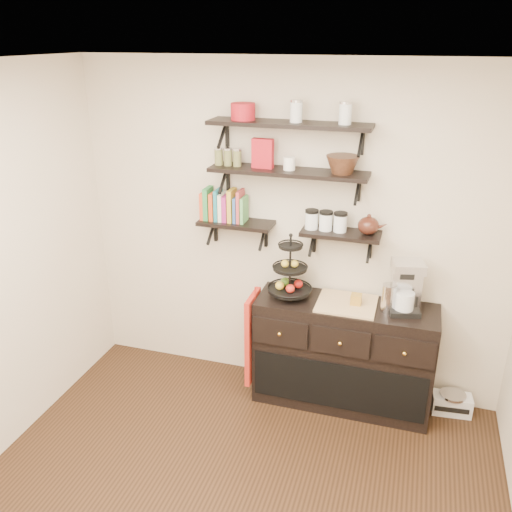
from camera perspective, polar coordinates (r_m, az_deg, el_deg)
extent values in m
cube|color=white|center=(2.44, -5.84, 19.02)|extent=(3.50, 3.50, 0.02)
cube|color=beige|center=(4.37, 3.66, 2.41)|extent=(3.50, 0.02, 2.70)
cube|color=black|center=(4.02, 3.51, 13.70)|extent=(1.20, 0.27, 0.03)
cube|color=black|center=(4.30, -3.04, 12.73)|extent=(0.02, 0.03, 0.20)
cube|color=black|center=(4.07, 11.16, 11.79)|extent=(0.02, 0.03, 0.20)
cube|color=black|center=(4.09, 3.39, 8.85)|extent=(1.20, 0.27, 0.03)
cube|color=black|center=(4.38, -2.95, 8.21)|extent=(0.02, 0.03, 0.20)
cube|color=black|center=(4.15, 10.80, 7.04)|extent=(0.02, 0.03, 0.20)
cube|color=black|center=(4.34, -2.11, 3.48)|extent=(0.60, 0.25, 0.03)
cube|color=black|center=(4.55, -4.26, 2.80)|extent=(0.02, 0.03, 0.20)
cube|color=black|center=(4.41, 1.08, 2.24)|extent=(0.03, 0.03, 0.20)
cube|color=black|center=(4.15, 8.92, 2.34)|extent=(0.60, 0.25, 0.03)
cube|color=black|center=(4.33, 6.18, 1.70)|extent=(0.03, 0.03, 0.20)
cube|color=black|center=(4.28, 11.96, 1.06)|extent=(0.02, 0.03, 0.20)
cube|color=#C34221|center=(4.40, -5.30, 5.23)|extent=(0.02, 0.15, 0.20)
cube|color=#2C7C3E|center=(4.38, -4.91, 5.45)|extent=(0.03, 0.15, 0.24)
cube|color=#C64318|center=(4.37, -4.44, 5.22)|extent=(0.04, 0.15, 0.21)
cube|color=#1B7283|center=(4.35, -4.00, 5.43)|extent=(0.03, 0.15, 0.25)
cube|color=beige|center=(4.34, -3.57, 5.21)|extent=(0.03, 0.15, 0.22)
cube|color=#961F6B|center=(4.32, -3.08, 5.42)|extent=(0.04, 0.15, 0.26)
cube|color=gold|center=(4.32, -2.60, 5.18)|extent=(0.03, 0.15, 0.23)
cube|color=#2D5191|center=(4.31, -2.15, 4.96)|extent=(0.03, 0.15, 0.20)
cube|color=#AD383B|center=(4.29, -1.63, 5.16)|extent=(0.04, 0.15, 0.24)
cube|color=#4E944F|center=(4.28, -1.13, 4.93)|extent=(0.03, 0.15, 0.21)
cylinder|color=silver|center=(4.17, 5.87, 3.73)|extent=(0.10, 0.10, 0.13)
cylinder|color=silver|center=(4.15, 7.36, 3.58)|extent=(0.10, 0.10, 0.13)
cylinder|color=silver|center=(4.13, 8.86, 3.42)|extent=(0.10, 0.10, 0.13)
cube|color=black|center=(4.48, 9.15, -10.18)|extent=(1.40, 0.45, 0.90)
cube|color=tan|center=(4.25, 9.52, -4.96)|extent=(0.45, 0.41, 0.02)
sphere|color=gold|center=(4.21, 2.48, -8.21)|extent=(0.04, 0.04, 0.04)
sphere|color=gold|center=(4.13, 8.82, -9.09)|extent=(0.04, 0.04, 0.04)
sphere|color=gold|center=(4.11, 15.35, -9.88)|extent=(0.04, 0.04, 0.04)
cylinder|color=black|center=(4.22, 3.60, -1.19)|extent=(0.02, 0.02, 0.51)
cylinder|color=black|center=(4.30, 3.54, -3.57)|extent=(0.35, 0.35, 0.01)
cylinder|color=black|center=(4.22, 3.60, -1.32)|extent=(0.27, 0.27, 0.02)
cylinder|color=black|center=(4.15, 3.66, 1.01)|extent=(0.18, 0.18, 0.02)
sphere|color=#B21914|center=(4.30, 4.48, -2.95)|extent=(0.07, 0.07, 0.07)
sphere|color=gold|center=(4.22, 3.07, -0.81)|extent=(0.06, 0.06, 0.06)
cube|color=olive|center=(4.22, 10.50, -4.50)|extent=(0.08, 0.08, 0.08)
cube|color=black|center=(4.23, 15.25, -5.48)|extent=(0.27, 0.25, 0.04)
cube|color=silver|center=(4.22, 15.54, -2.97)|extent=(0.24, 0.13, 0.35)
cube|color=silver|center=(4.08, 15.75, -1.05)|extent=(0.27, 0.25, 0.07)
cylinder|color=silver|center=(4.17, 15.36, -4.56)|extent=(0.17, 0.17, 0.13)
cylinder|color=silver|center=(4.17, 13.81, -4.34)|extent=(0.11, 0.11, 0.22)
cube|color=#A61115|center=(4.48, -0.34, -8.50)|extent=(0.04, 0.33, 0.76)
cube|color=silver|center=(4.78, 19.89, -14.44)|extent=(0.32, 0.18, 0.16)
cylinder|color=silver|center=(4.73, 20.04, -13.55)|extent=(0.22, 0.22, 0.02)
cube|color=black|center=(4.71, 19.92, -15.01)|extent=(0.26, 0.04, 0.04)
cube|color=maroon|center=(4.11, 0.71, 10.75)|extent=(0.16, 0.07, 0.22)
cylinder|color=white|center=(4.07, 3.53, 9.70)|extent=(0.09, 0.09, 0.10)
cylinder|color=maroon|center=(4.11, -1.38, 14.97)|extent=(0.18, 0.18, 0.12)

